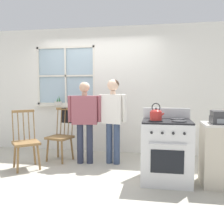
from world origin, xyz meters
TOP-DOWN VIEW (x-y plane):
  - ground_plane at (0.00, 0.00)m, footprint 16.00×16.00m
  - wall_back at (0.06, 1.40)m, footprint 6.40×0.16m
  - chair_by_window at (-0.59, 0.55)m, footprint 0.51×0.50m
  - chair_near_wall at (-0.99, -0.02)m, footprint 0.58×0.58m
  - person_elderly_left at (-0.07, 0.45)m, footprint 0.62×0.29m
  - person_teen_center at (0.45, 0.53)m, footprint 0.54×0.29m
  - stove at (1.38, -0.22)m, footprint 0.72×0.68m
  - kettle at (1.22, -0.35)m, footprint 0.21×0.17m
  - potted_plant at (-0.93, 1.31)m, footprint 0.17×0.17m
  - handbag at (-0.53, 0.78)m, footprint 0.24×0.23m
  - side_counter at (2.15, -0.24)m, footprint 0.55×0.50m
  - stereo at (2.15, -0.26)m, footprint 0.34×0.29m

SIDE VIEW (x-z plane):
  - ground_plane at x=0.00m, z-range 0.00..0.00m
  - side_counter at x=2.15m, z-range 0.00..0.90m
  - chair_by_window at x=-0.59m, z-range -0.05..0.97m
  - chair_near_wall at x=-0.99m, z-range -0.05..0.97m
  - stove at x=1.38m, z-range -0.07..1.02m
  - handbag at x=-0.53m, z-range 0.69..1.00m
  - person_elderly_left at x=-0.07m, z-range 0.16..1.66m
  - person_teen_center at x=0.45m, z-range 0.17..1.72m
  - stereo at x=2.15m, z-range 0.90..1.08m
  - kettle at x=1.22m, z-range 0.90..1.15m
  - potted_plant at x=-0.93m, z-range 0.98..1.19m
  - wall_back at x=0.06m, z-range -0.03..2.67m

